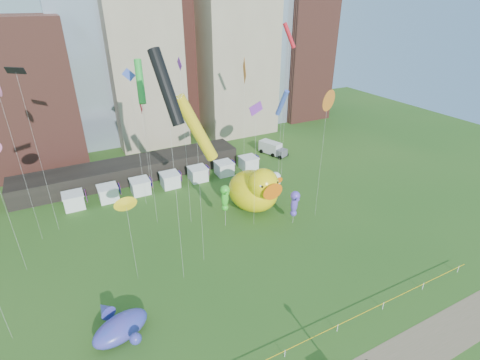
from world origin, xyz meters
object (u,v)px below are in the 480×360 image
seahorse_purple (295,202)px  box_truck (272,148)px  big_duck (255,189)px  whale_inflatable (120,326)px  small_duck (272,180)px  seahorse_green (225,196)px

seahorse_purple → box_truck: seahorse_purple is taller
big_duck → whale_inflatable: (-22.42, -13.90, -2.30)m
small_duck → whale_inflatable: size_ratio=0.62×
small_duck → seahorse_purple: seahorse_purple is taller
seahorse_green → whale_inflatable: size_ratio=0.93×
whale_inflatable → seahorse_green: bearing=16.2°
small_duck → seahorse_green: (-11.66, -6.68, 3.31)m
big_duck → small_duck: (5.88, 4.67, -1.93)m
big_duck → seahorse_purple: size_ratio=1.91×
small_duck → seahorse_purple: 11.02m
small_duck → big_duck: bearing=-146.4°
whale_inflatable → box_truck: box_truck is taller
whale_inflatable → box_truck: bearing=21.2°
seahorse_green → box_truck: seahorse_green is taller
seahorse_purple → whale_inflatable: size_ratio=0.74×
box_truck → seahorse_purple: bearing=-134.6°
seahorse_purple → seahorse_green: bearing=171.4°
small_duck → box_truck: bearing=52.8°
small_duck → seahorse_purple: (-2.90, -10.44, 2.01)m
seahorse_green → box_truck: size_ratio=1.03×
big_duck → seahorse_purple: big_duck is taller
whale_inflatable → box_truck: 47.49m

